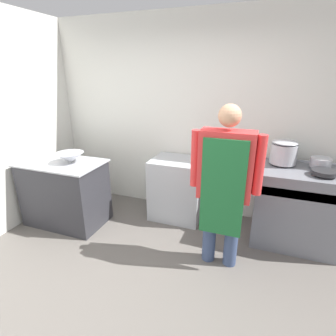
{
  "coord_description": "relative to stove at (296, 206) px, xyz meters",
  "views": [
    {
      "loc": [
        0.99,
        -1.56,
        1.95
      ],
      "look_at": [
        0.03,
        1.06,
        0.93
      ],
      "focal_mm": 28.0,
      "sensor_mm": 36.0,
      "label": 1
    }
  ],
  "objects": [
    {
      "name": "mixing_bowl",
      "position": [
        -2.74,
        -0.54,
        0.47
      ],
      "size": [
        0.36,
        0.36,
        0.13
      ],
      "color": "#B2B5BC",
      "rests_on": "prep_counter"
    },
    {
      "name": "prep_counter",
      "position": [
        -2.86,
        -0.57,
        -0.03
      ],
      "size": [
        1.06,
        0.65,
        0.87
      ],
      "color": "#2D2D33",
      "rests_on": "ground_plane"
    },
    {
      "name": "ground_plane",
      "position": [
        -1.46,
        -1.53,
        -0.46
      ],
      "size": [
        14.0,
        14.0,
        0.0
      ],
      "primitive_type": "plane",
      "color": "#5B5651"
    },
    {
      "name": "person_cook",
      "position": [
        -0.76,
        -0.7,
        0.51
      ],
      "size": [
        0.69,
        0.24,
        1.69
      ],
      "color": "#38476B",
      "rests_on": "ground_plane"
    },
    {
      "name": "sauce_pot",
      "position": [
        0.19,
        0.12,
        0.53
      ],
      "size": [
        0.22,
        0.22,
        0.11
      ],
      "color": "#B2B5BC",
      "rests_on": "stove"
    },
    {
      "name": "saute_pan",
      "position": [
        0.19,
        -0.12,
        0.5
      ],
      "size": [
        0.25,
        0.25,
        0.04
      ],
      "color": "#262628",
      "rests_on": "stove"
    },
    {
      "name": "wall_left",
      "position": [
        -3.47,
        -0.53,
        0.89
      ],
      "size": [
        0.05,
        8.0,
        2.7
      ],
      "color": "silver",
      "rests_on": "ground_plane"
    },
    {
      "name": "wall_back",
      "position": [
        -1.46,
        0.41,
        0.89
      ],
      "size": [
        8.0,
        0.05,
        2.7
      ],
      "color": "silver",
      "rests_on": "ground_plane"
    },
    {
      "name": "fridge_unit",
      "position": [
        -1.5,
        0.08,
        -0.04
      ],
      "size": [
        0.7,
        0.57,
        0.85
      ],
      "color": "#A8ADB2",
      "rests_on": "ground_plane"
    },
    {
      "name": "stock_pot",
      "position": [
        -0.21,
        0.12,
        0.62
      ],
      "size": [
        0.29,
        0.29,
        0.28
      ],
      "color": "#B2B5BC",
      "rests_on": "stove"
    },
    {
      "name": "stove",
      "position": [
        0.0,
        0.0,
        0.0
      ],
      "size": [
        0.93,
        0.68,
        0.94
      ],
      "color": "slate",
      "rests_on": "ground_plane"
    }
  ]
}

